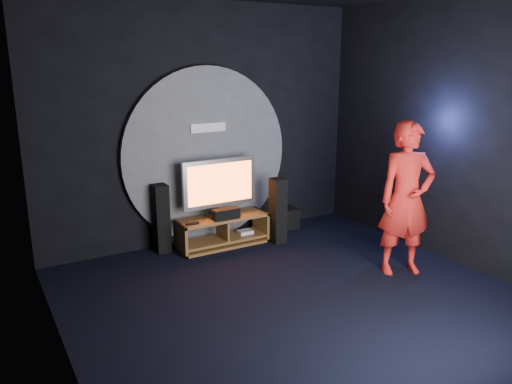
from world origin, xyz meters
TOP-DOWN VIEW (x-y plane):
  - floor at (0.00, 0.00)m, footprint 5.00×5.00m
  - back_wall at (0.00, 2.50)m, footprint 5.00×0.04m
  - left_wall at (-2.50, 0.00)m, footprint 0.04×5.00m
  - right_wall at (2.50, 0.00)m, footprint 0.04×5.00m
  - wall_disc_panel at (0.00, 2.44)m, footprint 2.60×0.11m
  - media_console at (0.04, 2.05)m, footprint 1.36×0.45m
  - tv at (0.03, 2.12)m, footprint 1.14×0.22m
  - center_speaker at (0.03, 1.93)m, footprint 0.40×0.15m
  - remote at (-0.49, 1.93)m, footprint 0.18×0.05m
  - tower_speaker_left at (-0.82, 2.27)m, footprint 0.20×0.22m
  - tower_speaker_right at (0.81, 1.76)m, footprint 0.20×0.22m
  - subwoofer at (1.32, 2.25)m, footprint 0.30×0.30m
  - player at (1.62, 0.03)m, footprint 0.83×0.69m

SIDE VIEW (x-z plane):
  - floor at x=0.00m, z-range 0.00..0.00m
  - subwoofer at x=1.32m, z-range 0.00..0.33m
  - media_console at x=0.04m, z-range -0.03..0.42m
  - remote at x=-0.49m, z-range 0.45..0.47m
  - tower_speaker_left at x=-0.82m, z-range 0.00..0.99m
  - tower_speaker_right at x=0.81m, z-range 0.00..0.99m
  - center_speaker at x=0.03m, z-range 0.45..0.60m
  - tv at x=0.03m, z-range 0.49..1.34m
  - player at x=1.62m, z-range 0.00..1.96m
  - wall_disc_panel at x=0.00m, z-range 0.00..2.60m
  - back_wall at x=0.00m, z-range 0.00..3.50m
  - left_wall at x=-2.50m, z-range 0.00..3.50m
  - right_wall at x=2.50m, z-range 0.00..3.50m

